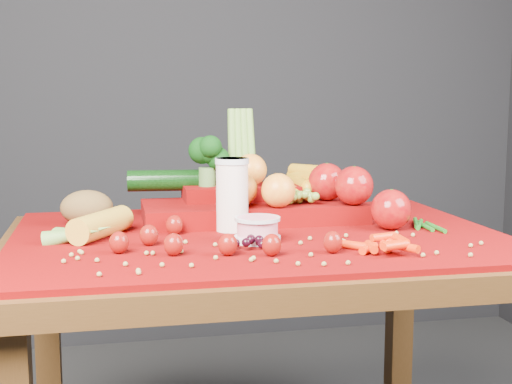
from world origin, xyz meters
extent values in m
cube|color=black|center=(0.00, 1.50, 1.25)|extent=(3.00, 0.02, 2.50)
cube|color=#39220D|center=(0.00, 0.00, 0.72)|extent=(1.10, 0.80, 0.05)
cube|color=#39220D|center=(-0.48, 0.33, 0.35)|extent=(0.06, 0.06, 0.70)
cube|color=#39220D|center=(0.48, 0.33, 0.35)|extent=(0.06, 0.06, 0.70)
cube|color=#670303|center=(0.00, 0.00, 0.76)|extent=(1.05, 0.75, 0.01)
cylinder|color=silver|center=(-0.05, 0.04, 0.84)|extent=(0.07, 0.07, 0.16)
cylinder|color=silver|center=(-0.05, 0.04, 0.92)|extent=(0.08, 0.08, 0.01)
cylinder|color=silver|center=(-0.02, -0.09, 0.77)|extent=(0.10, 0.10, 0.01)
cylinder|color=#D27C94|center=(-0.02, -0.09, 0.79)|extent=(0.08, 0.08, 0.04)
cylinder|color=silver|center=(-0.02, -0.09, 0.81)|extent=(0.09, 0.09, 0.01)
ellipsoid|color=maroon|center=(-0.24, -0.08, 0.78)|extent=(0.04, 0.04, 0.04)
cone|color=#0D4A0D|center=(-0.24, -0.08, 0.80)|extent=(0.03, 0.03, 0.01)
ellipsoid|color=maroon|center=(-0.30, -0.14, 0.78)|extent=(0.04, 0.04, 0.04)
cone|color=#0D4A0D|center=(-0.30, -0.14, 0.80)|extent=(0.03, 0.03, 0.01)
ellipsoid|color=maroon|center=(-0.20, -0.18, 0.78)|extent=(0.04, 0.04, 0.04)
cone|color=#0D4A0D|center=(-0.20, -0.18, 0.80)|extent=(0.03, 0.03, 0.01)
ellipsoid|color=maroon|center=(-0.10, -0.20, 0.78)|extent=(0.04, 0.04, 0.04)
cone|color=#0D4A0D|center=(-0.10, -0.20, 0.80)|extent=(0.03, 0.03, 0.01)
ellipsoid|color=maroon|center=(-0.02, -0.22, 0.78)|extent=(0.04, 0.04, 0.04)
cone|color=#0D4A0D|center=(-0.02, -0.22, 0.80)|extent=(0.03, 0.03, 0.01)
ellipsoid|color=maroon|center=(0.10, -0.22, 0.78)|extent=(0.04, 0.04, 0.04)
cone|color=#0D4A0D|center=(0.10, -0.22, 0.80)|extent=(0.03, 0.03, 0.01)
ellipsoid|color=maroon|center=(-0.18, 0.02, 0.78)|extent=(0.04, 0.04, 0.04)
cone|color=#0D4A0D|center=(-0.18, 0.02, 0.80)|extent=(0.03, 0.03, 0.01)
cylinder|color=gold|center=(-0.33, 0.02, 0.79)|extent=(0.14, 0.18, 0.06)
ellipsoid|color=brown|center=(-0.37, 0.17, 0.80)|extent=(0.12, 0.09, 0.08)
cube|color=#670303|center=(0.02, 0.15, 0.78)|extent=(0.52, 0.22, 0.04)
cube|color=#670303|center=(0.00, 0.20, 0.82)|extent=(0.28, 0.12, 0.03)
sphere|color=#A11B13|center=(0.24, 0.06, 0.85)|extent=(0.09, 0.09, 0.09)
sphere|color=#A11B13|center=(0.30, -0.02, 0.81)|extent=(0.09, 0.09, 0.09)
sphere|color=#A11B13|center=(0.20, 0.14, 0.85)|extent=(0.09, 0.09, 0.09)
sphere|color=#D25F1A|center=(-0.02, 0.10, 0.85)|extent=(0.08, 0.08, 0.08)
sphere|color=#D25F1A|center=(0.06, 0.06, 0.85)|extent=(0.08, 0.08, 0.08)
sphere|color=#D25F1A|center=(0.02, 0.18, 0.88)|extent=(0.08, 0.08, 0.08)
cylinder|color=#C16F08|center=(0.13, 0.22, 0.82)|extent=(0.06, 0.15, 0.04)
cylinder|color=#C16F08|center=(0.15, 0.22, 0.84)|extent=(0.04, 0.15, 0.04)
cylinder|color=#C16F08|center=(0.17, 0.22, 0.85)|extent=(0.07, 0.16, 0.04)
cylinder|color=#C16F08|center=(0.19, 0.22, 0.87)|extent=(0.10, 0.15, 0.04)
cylinder|color=#3F662D|center=(-0.08, 0.20, 0.86)|extent=(0.04, 0.04, 0.04)
cylinder|color=olive|center=(-0.01, 0.24, 0.92)|extent=(0.03, 0.06, 0.22)
cylinder|color=olive|center=(0.00, 0.24, 0.92)|extent=(0.02, 0.06, 0.22)
cylinder|color=olive|center=(0.02, 0.24, 0.92)|extent=(0.02, 0.06, 0.22)
cylinder|color=olive|center=(0.03, 0.24, 0.92)|extent=(0.03, 0.06, 0.22)
cylinder|color=black|center=(-0.14, 0.24, 0.85)|extent=(0.27, 0.07, 0.05)
camera|label=1|loc=(-0.32, -1.49, 1.07)|focal=50.00mm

